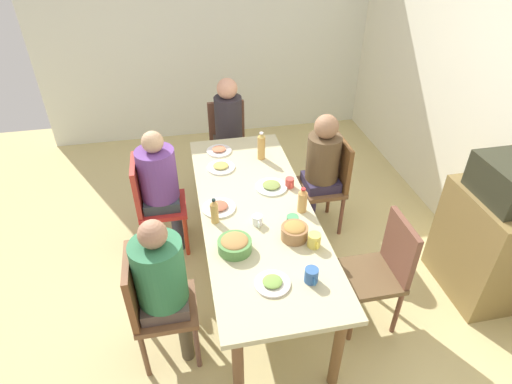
% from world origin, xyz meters
% --- Properties ---
extents(ground_plane, '(6.45, 6.45, 0.00)m').
position_xyz_m(ground_plane, '(0.00, 0.00, 0.00)').
color(ground_plane, '#CAB97B').
extents(wall_left, '(0.12, 4.11, 2.60)m').
position_xyz_m(wall_left, '(-2.75, 0.00, 1.30)').
color(wall_left, silver).
rests_on(wall_left, ground_plane).
extents(dining_table, '(2.24, 0.83, 0.73)m').
position_xyz_m(dining_table, '(0.00, 0.00, 0.66)').
color(dining_table, '#C1B98F').
rests_on(dining_table, ground_plane).
extents(chair_0, '(0.40, 0.40, 0.90)m').
position_xyz_m(chair_0, '(-0.56, -0.79, 0.51)').
color(chair_0, red).
rests_on(chair_0, ground_plane).
extents(person_0, '(0.32, 0.32, 1.16)m').
position_xyz_m(person_0, '(-0.56, -0.70, 0.70)').
color(person_0, '#363553').
rests_on(person_0, ground_plane).
extents(chair_1, '(0.40, 0.40, 0.90)m').
position_xyz_m(chair_1, '(-0.56, 0.79, 0.51)').
color(chair_1, brown).
rests_on(chair_1, ground_plane).
extents(person_1, '(0.30, 0.30, 1.16)m').
position_xyz_m(person_1, '(-0.56, 0.70, 0.70)').
color(person_1, '#332B52').
rests_on(person_1, ground_plane).
extents(chair_2, '(0.40, 0.40, 0.90)m').
position_xyz_m(chair_2, '(0.56, -0.79, 0.51)').
color(chair_2, brown).
rests_on(chair_2, ground_plane).
extents(person_2, '(0.32, 0.32, 1.17)m').
position_xyz_m(person_2, '(0.56, -0.70, 0.70)').
color(person_2, '#525143').
rests_on(person_2, ground_plane).
extents(chair_3, '(0.40, 0.40, 0.90)m').
position_xyz_m(chair_3, '(-1.50, 0.00, 0.51)').
color(chair_3, brown).
rests_on(chair_3, ground_plane).
extents(person_3, '(0.30, 0.30, 1.21)m').
position_xyz_m(person_3, '(-1.41, 0.00, 0.72)').
color(person_3, brown).
rests_on(person_3, ground_plane).
extents(chair_4, '(0.40, 0.40, 0.90)m').
position_xyz_m(chair_4, '(0.56, 0.79, 0.51)').
color(chair_4, brown).
rests_on(chair_4, ground_plane).
extents(plate_0, '(0.22, 0.22, 0.04)m').
position_xyz_m(plate_0, '(0.76, -0.05, 0.75)').
color(plate_0, silver).
rests_on(plate_0, dining_table).
extents(plate_1, '(0.24, 0.24, 0.04)m').
position_xyz_m(plate_1, '(-0.61, -0.18, 0.75)').
color(plate_1, white).
rests_on(plate_1, dining_table).
extents(plate_2, '(0.25, 0.25, 0.04)m').
position_xyz_m(plate_2, '(-0.05, -0.27, 0.75)').
color(plate_2, silver).
rests_on(plate_2, dining_table).
extents(plate_3, '(0.26, 0.26, 0.04)m').
position_xyz_m(plate_3, '(-0.24, 0.17, 0.75)').
color(plate_3, silver).
rests_on(plate_3, dining_table).
extents(plate_4, '(0.23, 0.23, 0.04)m').
position_xyz_m(plate_4, '(-0.89, -0.16, 0.75)').
color(plate_4, white).
rests_on(plate_4, dining_table).
extents(bowl_0, '(0.18, 0.18, 0.11)m').
position_xyz_m(bowl_0, '(0.37, 0.19, 0.79)').
color(bowl_0, '#976940').
rests_on(bowl_0, dining_table).
extents(bowl_1, '(0.23, 0.23, 0.10)m').
position_xyz_m(bowl_1, '(0.41, -0.23, 0.78)').
color(bowl_1, '#508743').
rests_on(bowl_1, dining_table).
extents(cup_0, '(0.11, 0.07, 0.07)m').
position_xyz_m(cup_0, '(0.18, -0.03, 0.77)').
color(cup_0, white).
rests_on(cup_0, dining_table).
extents(cup_1, '(0.11, 0.07, 0.08)m').
position_xyz_m(cup_1, '(-0.22, 0.32, 0.77)').
color(cup_1, '#C5443D').
rests_on(cup_1, dining_table).
extents(cup_2, '(0.12, 0.09, 0.08)m').
position_xyz_m(cup_2, '(0.25, 0.21, 0.77)').
color(cup_2, '#49945B').
rests_on(cup_2, dining_table).
extents(cup_3, '(0.12, 0.08, 0.10)m').
position_xyz_m(cup_3, '(0.77, 0.19, 0.78)').
color(cup_3, '#335D9D').
rests_on(cup_3, dining_table).
extents(cup_4, '(0.12, 0.09, 0.10)m').
position_xyz_m(cup_4, '(0.48, 0.30, 0.78)').
color(cup_4, '#E3CE54').
rests_on(cup_4, dining_table).
extents(bottle_0, '(0.06, 0.06, 0.20)m').
position_xyz_m(bottle_0, '(0.10, -0.32, 0.83)').
color(bottle_0, tan).
rests_on(bottle_0, dining_table).
extents(bottle_1, '(0.07, 0.07, 0.26)m').
position_xyz_m(bottle_1, '(-0.70, 0.19, 0.85)').
color(bottle_1, tan).
rests_on(bottle_1, dining_table).
extents(bottle_2, '(0.07, 0.07, 0.20)m').
position_xyz_m(bottle_2, '(0.10, 0.33, 0.83)').
color(bottle_2, tan).
rests_on(bottle_2, dining_table).
extents(side_cabinet, '(0.70, 0.44, 0.90)m').
position_xyz_m(side_cabinet, '(0.44, 1.69, 0.45)').
color(side_cabinet, olive).
rests_on(side_cabinet, ground_plane).
extents(microwave, '(0.48, 0.36, 0.28)m').
position_xyz_m(microwave, '(0.44, 1.69, 1.04)').
color(microwave, '#2C2E1F').
rests_on(microwave, side_cabinet).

